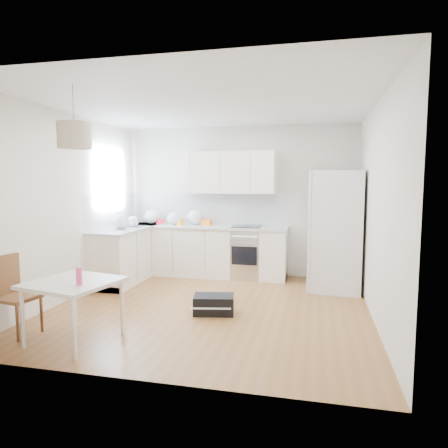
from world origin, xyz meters
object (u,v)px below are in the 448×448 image
at_px(dining_table, 73,287).
at_px(dining_chair, 18,296).
at_px(gym_bag, 214,304).
at_px(refrigerator, 337,230).

xyz_separation_m(dining_table, dining_chair, (-0.71, 0.02, -0.15)).
xyz_separation_m(dining_table, gym_bag, (1.23, 1.22, -0.47)).
bearing_deg(dining_table, gym_bag, 56.48).
relative_size(dining_chair, gym_bag, 1.73).
bearing_deg(gym_bag, refrigerator, 34.54).
bearing_deg(refrigerator, gym_bag, -130.22).
height_order(refrigerator, dining_chair, refrigerator).
relative_size(dining_table, dining_chair, 1.11).
xyz_separation_m(dining_chair, gym_bag, (1.94, 1.20, -0.33)).
distance_m(refrigerator, dining_table, 4.03).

